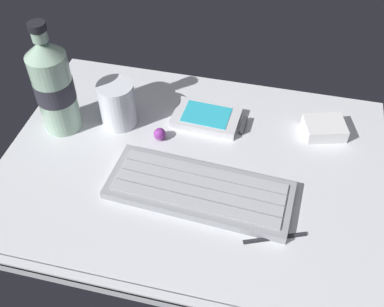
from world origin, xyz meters
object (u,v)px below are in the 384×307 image
object	(u,v)px
water_bottle	(54,86)
stylus_pen	(275,237)
trackball_mouse	(160,134)
keyboard	(199,190)
charger_block	(324,128)
juice_cup	(118,106)
handheld_device	(210,118)

from	to	relation	value
water_bottle	stylus_pen	distance (cm)	43.67
trackball_mouse	keyboard	bearing A→B (deg)	-47.65
keyboard	charger_block	world-z (taller)	charger_block
charger_block	trackball_mouse	bearing A→B (deg)	-164.00
keyboard	juice_cup	distance (cm)	22.14
juice_cup	charger_block	distance (cm)	36.92
water_bottle	handheld_device	bearing A→B (deg)	15.50
keyboard	handheld_device	distance (cm)	16.95
keyboard	handheld_device	size ratio (longest dim) A/B	2.26
water_bottle	charger_block	size ratio (longest dim) A/B	2.97
keyboard	trackball_mouse	world-z (taller)	trackball_mouse
charger_block	trackball_mouse	distance (cm)	29.21
trackball_mouse	stylus_pen	bearing A→B (deg)	-36.03
handheld_device	water_bottle	xyz separation A→B (cm)	(-25.60, -7.10, 8.28)
handheld_device	trackball_mouse	size ratio (longest dim) A/B	5.96
water_bottle	trackball_mouse	xyz separation A→B (cm)	(17.94, 0.61, -7.91)
stylus_pen	charger_block	bearing A→B (deg)	53.76
trackball_mouse	stylus_pen	xyz separation A→B (cm)	(22.00, -16.00, -0.75)
charger_block	stylus_pen	size ratio (longest dim) A/B	0.74
juice_cup	water_bottle	bearing A→B (deg)	-162.24
handheld_device	juice_cup	size ratio (longest dim) A/B	1.54
stylus_pen	handheld_device	bearing A→B (deg)	100.46
keyboard	charger_block	distance (cm)	26.20
charger_block	juice_cup	bearing A→B (deg)	-171.29
charger_block	stylus_pen	world-z (taller)	charger_block
handheld_device	juice_cup	distance (cm)	16.78
handheld_device	water_bottle	distance (cm)	27.83
handheld_device	trackball_mouse	world-z (taller)	trackball_mouse
juice_cup	trackball_mouse	world-z (taller)	juice_cup
keyboard	juice_cup	xyz separation A→B (cm)	(-17.77, 12.84, 3.10)
trackball_mouse	charger_block	bearing A→B (deg)	16.00
charger_block	stylus_pen	bearing A→B (deg)	-104.18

